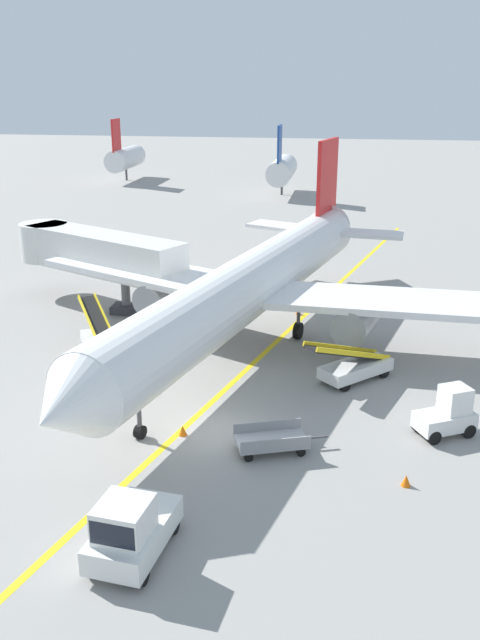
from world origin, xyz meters
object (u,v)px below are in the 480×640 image
airliner (253,283)px  belt_loader_forward_hold (101,341)px  baggage_cart_loaded (272,441)px  safety_cone_wingtip_right (183,430)px  safety_cone_wingtip_left (160,305)px  safety_cone_tail_area (298,311)px  safety_cone_nose_right (406,480)px  ground_crew_marshaller (108,364)px  jet_bridge (89,251)px  pushback_tug (131,529)px  belt_loader_aft_hold (354,366)px  baggage_tug_near_wing (448,414)px

airliner → belt_loader_forward_hold: size_ratio=7.21×
baggage_cart_loaded → safety_cone_wingtip_right: baggage_cart_loaded is taller
safety_cone_wingtip_left → safety_cone_tail_area: bearing=1.3°
belt_loader_forward_hold → safety_cone_nose_right: belt_loader_forward_hold is taller
belt_loader_forward_hold → safety_cone_tail_area: bearing=40.0°
safety_cone_wingtip_left → ground_crew_marshaller: bearing=-86.9°
ground_crew_marshaller → safety_cone_tail_area: size_ratio=3.86×
ground_crew_marshaller → safety_cone_wingtip_right: size_ratio=3.86×
airliner → jet_bridge: airliner is taller
pushback_tug → belt_loader_aft_hold: size_ratio=0.85×
ground_crew_marshaller → safety_cone_wingtip_right: ground_crew_marshaller is taller
baggage_tug_near_wing → baggage_cart_loaded: size_ratio=0.72×
safety_cone_wingtip_left → pushback_tug: bearing=-76.4°
baggage_tug_near_wing → safety_cone_wingtip_left: (-16.31, 14.18, -0.71)m
ground_crew_marshaller → safety_cone_tail_area: bearing=54.3°
belt_loader_forward_hold → airliner: bearing=22.3°
airliner → safety_cone_tail_area: 6.41m
baggage_tug_near_wing → safety_cone_wingtip_left: size_ratio=6.20×
baggage_tug_near_wing → safety_cone_wingtip_left: 21.62m
safety_cone_tail_area → baggage_cart_loaded: bearing=-88.8°
pushback_tug → safety_cone_nose_right: (8.62, 5.41, -0.77)m
belt_loader_forward_hold → safety_cone_wingtip_right: size_ratio=11.00×
belt_loader_forward_hold → safety_cone_wingtip_left: belt_loader_forward_hold is taller
safety_cone_wingtip_left → safety_cone_wingtip_right: size_ratio=1.00×
safety_cone_wingtip_left → safety_cone_nose_right: bearing=-52.0°
ground_crew_marshaller → safety_cone_nose_right: bearing=-27.1°
safety_cone_tail_area → safety_cone_wingtip_right: bearing=-102.0°
baggage_tug_near_wing → safety_cone_tail_area: 16.18m
jet_bridge → pushback_tug: jet_bridge is taller
pushback_tug → baggage_tug_near_wing: size_ratio=1.39×
baggage_cart_loaded → ground_crew_marshaller: bearing=148.1°
jet_bridge → safety_cone_wingtip_left: 5.71m
baggage_tug_near_wing → jet_bridge: bearing=145.5°
airliner → belt_loader_forward_hold: airliner is taller
safety_cone_wingtip_right → safety_cone_tail_area: size_ratio=1.00×
airliner → belt_loader_aft_hold: (5.67, -4.42, -2.64)m
safety_cone_wingtip_left → jet_bridge: bearing=177.3°
pushback_tug → safety_cone_wingtip_right: (-0.30, 7.77, -0.77)m
belt_loader_forward_hold → jet_bridge: bearing=114.0°
baggage_cart_loaded → safety_cone_nose_right: 5.39m
airliner → jet_bridge: bearing=155.8°
ground_crew_marshaller → safety_cone_tail_area: ground_crew_marshaller is taller
baggage_cart_loaded → safety_cone_nose_right: bearing=-18.1°
baggage_tug_near_wing → belt_loader_aft_hold: size_ratio=0.61×
airliner → jet_bridge: size_ratio=2.76×
jet_bridge → belt_loader_forward_hold: jet_bridge is taller
ground_crew_marshaller → safety_cone_wingtip_right: bearing=-44.1°
pushback_tug → belt_loader_forward_hold: (-6.73, 15.76, -0.22)m
jet_bridge → ground_crew_marshaller: (5.26, -11.58, -2.63)m
safety_cone_wingtip_right → safety_cone_tail_area: (3.45, 16.27, 0.00)m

